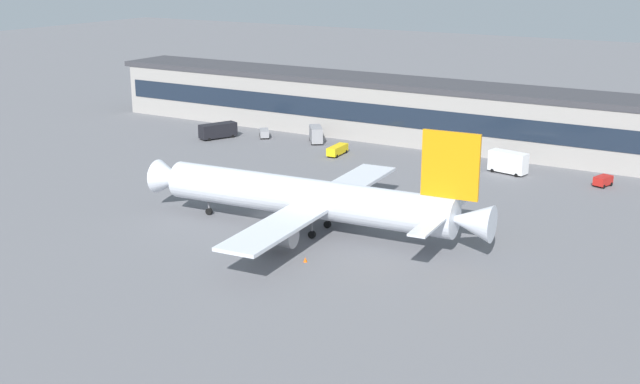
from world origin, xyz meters
name	(u,v)px	position (x,y,z in m)	size (l,w,h in m)	color
ground_plane	(265,215)	(0.00, 0.00, 0.00)	(600.00, 600.00, 0.00)	slate
terminal_building	(425,112)	(0.00, 61.02, 6.55)	(160.61, 15.09, 13.06)	#9E9993
airliner	(311,198)	(10.41, -3.03, 5.15)	(55.08, 46.92, 17.12)	silver
belt_loader	(337,150)	(-9.99, 40.29, 1.15)	(2.48, 6.53, 1.95)	yellow
stair_truck	(316,134)	(-19.56, 47.76, 1.98)	(5.53, 6.23, 3.55)	gray
catering_truck	(507,161)	(24.41, 44.28, 2.29)	(7.57, 3.96, 4.15)	white
baggage_tug	(603,180)	(41.85, 44.30, 1.09)	(2.96, 4.03, 1.85)	red
follow_me_car	(264,133)	(-32.10, 46.16, 1.09)	(4.19, 4.64, 1.85)	gray
fuel_truck	(217,130)	(-40.66, 40.22, 1.88)	(5.94, 8.82, 3.35)	black
traffic_cone_0	(305,260)	(16.18, -14.04, 0.34)	(0.54, 0.54, 0.68)	#F2590C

